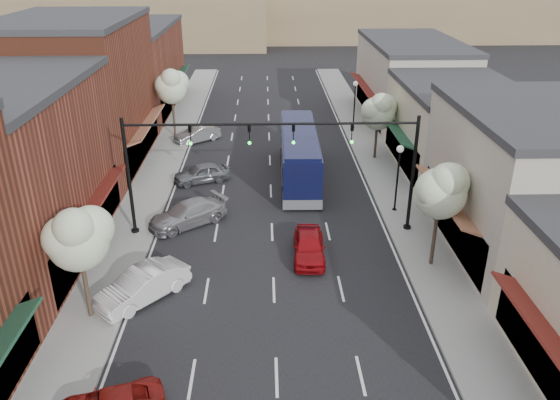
{
  "coord_description": "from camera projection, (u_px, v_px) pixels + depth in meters",
  "views": [
    {
      "loc": [
        -0.32,
        -20.41,
        15.21
      ],
      "look_at": [
        0.46,
        7.73,
        2.2
      ],
      "focal_mm": 35.0,
      "sensor_mm": 36.0,
      "label": 1
    }
  ],
  "objects": [
    {
      "name": "ground",
      "position": [
        275.0,
        315.0,
        24.91
      ],
      "size": [
        160.0,
        160.0,
        0.0
      ],
      "primitive_type": "plane",
      "color": "black",
      "rests_on": "ground"
    },
    {
      "name": "sidewalk_left",
      "position": [
        160.0,
        167.0,
        41.45
      ],
      "size": [
        2.8,
        73.0,
        0.15
      ],
      "primitive_type": "cube",
      "color": "gray",
      "rests_on": "ground"
    },
    {
      "name": "sidewalk_right",
      "position": [
        379.0,
        165.0,
        41.88
      ],
      "size": [
        2.8,
        73.0,
        0.15
      ],
      "primitive_type": "cube",
      "color": "gray",
      "rests_on": "ground"
    },
    {
      "name": "curb_left",
      "position": [
        178.0,
        167.0,
        41.49
      ],
      "size": [
        0.25,
        73.0,
        0.17
      ],
      "primitive_type": "cube",
      "color": "gray",
      "rests_on": "ground"
    },
    {
      "name": "curb_right",
      "position": [
        361.0,
        165.0,
        41.84
      ],
      "size": [
        0.25,
        73.0,
        0.17
      ],
      "primitive_type": "cube",
      "color": "gray",
      "rests_on": "ground"
    },
    {
      "name": "bldg_left_midfar",
      "position": [
        78.0,
        94.0,
        40.43
      ],
      "size": [
        10.14,
        14.1,
        10.9
      ],
      "color": "brown",
      "rests_on": "ground"
    },
    {
      "name": "bldg_left_far",
      "position": [
        128.0,
        68.0,
        55.47
      ],
      "size": [
        10.14,
        18.1,
        8.4
      ],
      "color": "brown",
      "rests_on": "ground"
    },
    {
      "name": "bldg_right_midnear",
      "position": [
        529.0,
        182.0,
        29.06
      ],
      "size": [
        9.14,
        12.1,
        7.9
      ],
      "color": "#ADA294",
      "rests_on": "ground"
    },
    {
      "name": "bldg_right_midfar",
      "position": [
        455.0,
        128.0,
        40.26
      ],
      "size": [
        9.14,
        12.1,
        6.4
      ],
      "color": "beige",
      "rests_on": "ground"
    },
    {
      "name": "bldg_right_far",
      "position": [
        410.0,
        80.0,
        52.76
      ],
      "size": [
        9.14,
        16.1,
        7.4
      ],
      "color": "#ADA294",
      "rests_on": "ground"
    },
    {
      "name": "hill_far",
      "position": [
        266.0,
        1.0,
        104.05
      ],
      "size": [
        120.0,
        30.0,
        12.0
      ],
      "primitive_type": "cube",
      "color": "#7A6647",
      "rests_on": "ground"
    },
    {
      "name": "hill_near",
      "position": [
        120.0,
        20.0,
        93.37
      ],
      "size": [
        50.0,
        20.0,
        8.0
      ],
      "primitive_type": "cube",
      "color": "#7A6647",
      "rests_on": "ground"
    },
    {
      "name": "signal_mast_right",
      "position": [
        372.0,
        157.0,
        30.37
      ],
      "size": [
        8.22,
        0.46,
        7.0
      ],
      "color": "black",
      "rests_on": "ground"
    },
    {
      "name": "signal_mast_left",
      "position": [
        170.0,
        159.0,
        30.08
      ],
      "size": [
        8.22,
        0.46,
        7.0
      ],
      "color": "black",
      "rests_on": "ground"
    },
    {
      "name": "tree_right_near",
      "position": [
        442.0,
        189.0,
        26.83
      ],
      "size": [
        2.85,
        2.65,
        5.95
      ],
      "color": "#47382B",
      "rests_on": "ground"
    },
    {
      "name": "tree_right_far",
      "position": [
        379.0,
        110.0,
        41.54
      ],
      "size": [
        2.85,
        2.65,
        5.43
      ],
      "color": "#47382B",
      "rests_on": "ground"
    },
    {
      "name": "tree_left_near",
      "position": [
        78.0,
        236.0,
        22.88
      ],
      "size": [
        2.85,
        2.65,
        5.69
      ],
      "color": "#47382B",
      "rests_on": "ground"
    },
    {
      "name": "tree_left_far",
      "position": [
        172.0,
        86.0,
        46.31
      ],
      "size": [
        2.85,
        2.65,
        6.13
      ],
      "color": "#47382B",
      "rests_on": "ground"
    },
    {
      "name": "lamp_post_near",
      "position": [
        398.0,
        168.0,
        33.37
      ],
      "size": [
        0.44,
        0.44,
        4.44
      ],
      "color": "black",
      "rests_on": "ground"
    },
    {
      "name": "lamp_post_far",
      "position": [
        355.0,
        97.0,
        49.25
      ],
      "size": [
        0.44,
        0.44,
        4.44
      ],
      "color": "black",
      "rests_on": "ground"
    },
    {
      "name": "coach_bus",
      "position": [
        299.0,
        154.0,
        38.98
      ],
      "size": [
        2.72,
        11.55,
        3.52
      ],
      "rotation": [
        0.0,
        0.0,
        -0.02
      ],
      "color": "black",
      "rests_on": "ground"
    },
    {
      "name": "red_hatchback",
      "position": [
        309.0,
        246.0,
        29.23
      ],
      "size": [
        1.88,
        4.24,
        1.42
      ],
      "primitive_type": "imported",
      "rotation": [
        0.0,
        0.0,
        -0.05
      ],
      "color": "maroon",
      "rests_on": "ground"
    },
    {
      "name": "parked_car_b",
      "position": [
        143.0,
        285.0,
        25.71
      ],
      "size": [
        4.34,
        4.55,
        1.54
      ],
      "primitive_type": "imported",
      "rotation": [
        0.0,
        0.0,
        -0.74
      ],
      "color": "silver",
      "rests_on": "ground"
    },
    {
      "name": "parked_car_c",
      "position": [
        188.0,
        214.0,
        32.77
      ],
      "size": [
        5.13,
        4.54,
        1.43
      ],
      "primitive_type": "imported",
      "rotation": [
        0.0,
        0.0,
        -0.93
      ],
      "color": "#96959A",
      "rests_on": "ground"
    },
    {
      "name": "parked_car_d",
      "position": [
        202.0,
        173.0,
        38.81
      ],
      "size": [
        4.24,
        2.9,
        1.34
      ],
      "primitive_type": "imported",
      "rotation": [
        0.0,
        0.0,
        -1.2
      ],
      "color": "#5A5E62",
      "rests_on": "ground"
    },
    {
      "name": "parked_car_e",
      "position": [
        197.0,
        134.0,
        46.91
      ],
      "size": [
        4.04,
        3.61,
        1.33
      ],
      "primitive_type": "imported",
      "rotation": [
        0.0,
        0.0,
        -0.9
      ],
      "color": "gray",
      "rests_on": "ground"
    }
  ]
}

